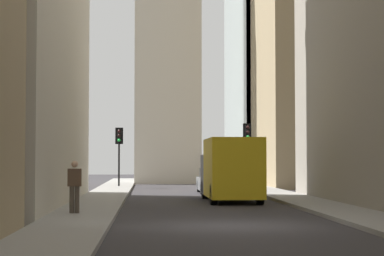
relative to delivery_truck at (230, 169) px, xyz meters
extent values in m
plane|color=#302D30|center=(-11.49, 1.40, -1.46)|extent=(135.00, 135.00, 0.00)
cube|color=gray|center=(-11.49, 5.90, -1.39)|extent=(90.00, 2.20, 0.14)
cube|color=gray|center=(-11.49, -3.10, -1.39)|extent=(90.00, 2.20, 0.14)
cube|color=#9E8966|center=(17.72, -9.20, 9.90)|extent=(12.87, 10.00, 22.72)
cube|color=#B7B2A5|center=(24.48, 2.23, 9.07)|extent=(5.21, 5.21, 21.06)
cube|color=yellow|center=(-0.91, 0.00, 0.08)|extent=(4.60, 2.25, 2.60)
cube|color=#38383D|center=(2.29, 0.00, -0.27)|extent=(1.90, 2.25, 1.90)
cube|color=black|center=(2.29, 0.00, 0.33)|extent=(1.92, 2.09, 0.64)
cylinder|color=black|center=(2.29, -0.98, -1.02)|extent=(0.88, 0.28, 0.88)
cylinder|color=black|center=(2.29, 0.99, -1.02)|extent=(0.88, 0.28, 0.88)
cylinder|color=black|center=(-2.31, -0.98, -1.02)|extent=(0.88, 0.28, 0.88)
cylinder|color=black|center=(-2.31, 0.99, -1.02)|extent=(0.88, 0.28, 0.88)
cube|color=slate|center=(7.67, 0.00, -0.93)|extent=(4.30, 1.78, 0.70)
cube|color=black|center=(7.47, 0.00, -0.31)|extent=(2.10, 1.58, 0.54)
cylinder|color=black|center=(9.02, -0.78, -1.14)|extent=(0.64, 0.22, 0.64)
cylinder|color=black|center=(9.02, 0.78, -1.14)|extent=(0.64, 0.22, 0.64)
cylinder|color=black|center=(6.32, -0.78, -1.14)|extent=(0.64, 0.22, 0.64)
cylinder|color=black|center=(6.32, 0.78, -1.14)|extent=(0.64, 0.22, 0.64)
cylinder|color=black|center=(14.83, 5.70, 0.13)|extent=(0.12, 0.12, 2.90)
cube|color=black|center=(14.83, 5.70, 2.03)|extent=(0.28, 0.32, 0.90)
cube|color=black|center=(14.98, 5.70, 2.03)|extent=(0.03, 0.52, 1.10)
sphere|color=black|center=(14.67, 5.70, 2.33)|extent=(0.20, 0.20, 0.20)
sphere|color=black|center=(14.67, 5.70, 2.03)|extent=(0.20, 0.20, 0.20)
sphere|color=green|center=(14.67, 5.70, 1.73)|extent=(0.20, 0.20, 0.20)
cylinder|color=black|center=(11.02, -2.39, 0.18)|extent=(0.12, 0.12, 3.01)
cube|color=black|center=(11.02, -2.39, 2.14)|extent=(0.28, 0.32, 0.90)
cube|color=black|center=(11.17, -2.39, 2.14)|extent=(0.03, 0.52, 1.10)
sphere|color=black|center=(10.86, -2.39, 2.44)|extent=(0.20, 0.20, 0.20)
sphere|color=black|center=(10.86, -2.39, 2.14)|extent=(0.20, 0.20, 0.20)
sphere|color=green|center=(10.86, -2.39, 1.84)|extent=(0.20, 0.20, 0.20)
cylinder|color=#473D33|center=(-8.37, 6.10, -0.88)|extent=(0.16, 0.16, 0.89)
cylinder|color=#473D33|center=(-8.37, 6.27, -0.88)|extent=(0.16, 0.16, 0.89)
cube|color=#4C3828|center=(-8.37, 6.18, -0.14)|extent=(0.26, 0.44, 0.58)
sphere|color=tan|center=(-8.37, 6.18, 0.30)|extent=(0.22, 0.22, 0.22)
camera|label=1|loc=(-31.55, 3.74, 0.46)|focal=64.88mm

